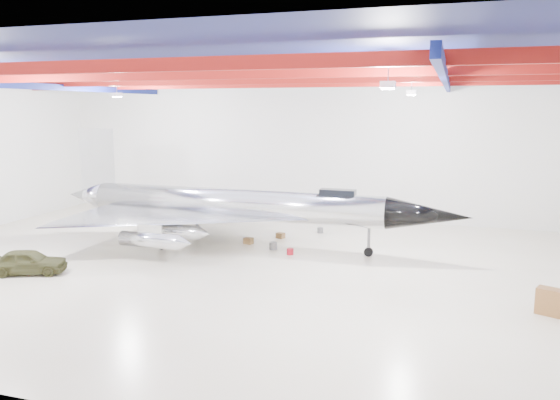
% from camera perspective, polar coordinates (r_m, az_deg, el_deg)
% --- Properties ---
extents(floor, '(40.00, 40.00, 0.00)m').
position_cam_1_polar(floor, '(31.39, -6.68, -6.76)').
color(floor, beige).
rests_on(floor, ground).
extents(wall_back, '(40.00, 0.00, 40.00)m').
position_cam_1_polar(wall_back, '(44.33, 1.15, 5.37)').
color(wall_back, silver).
rests_on(wall_back, floor).
extents(ceiling, '(40.00, 40.00, 0.00)m').
position_cam_1_polar(ceiling, '(30.18, -7.10, 13.70)').
color(ceiling, '#0A0F38').
rests_on(ceiling, wall_back).
extents(ceiling_structure, '(39.50, 29.50, 1.08)m').
position_cam_1_polar(ceiling_structure, '(30.14, -7.07, 12.42)').
color(ceiling_structure, maroon).
rests_on(ceiling_structure, ceiling).
extents(jet_aircraft, '(27.20, 15.71, 7.43)m').
position_cam_1_polar(jet_aircraft, '(35.17, -4.96, -0.85)').
color(jet_aircraft, silver).
rests_on(jet_aircraft, floor).
extents(jeep, '(4.27, 2.95, 1.35)m').
position_cam_1_polar(jeep, '(32.38, -24.85, -5.86)').
color(jeep, '#39391C').
rests_on(jeep, floor).
extents(desk, '(1.42, 1.08, 1.16)m').
position_cam_1_polar(desk, '(26.56, 26.57, -9.53)').
color(desk, brown).
rests_on(desk, floor).
extents(crate_ply, '(0.60, 0.54, 0.35)m').
position_cam_1_polar(crate_ply, '(39.02, -11.23, -3.34)').
color(crate_ply, olive).
rests_on(crate_ply, floor).
extents(engine_drum, '(0.61, 0.61, 0.45)m').
position_cam_1_polar(engine_drum, '(34.46, -0.72, -4.81)').
color(engine_drum, '#59595B').
rests_on(engine_drum, floor).
extents(parts_bin, '(0.64, 0.58, 0.37)m').
position_cam_1_polar(parts_bin, '(37.33, 0.05, -3.73)').
color(parts_bin, olive).
rests_on(parts_bin, floor).
extents(crate_small, '(0.43, 0.39, 0.25)m').
position_cam_1_polar(crate_small, '(39.69, -11.27, -3.20)').
color(crate_small, '#59595B').
rests_on(crate_small, floor).
extents(tool_chest, '(0.49, 0.49, 0.38)m').
position_cam_1_polar(tool_chest, '(33.26, 1.07, -5.40)').
color(tool_chest, '#A1101E').
rests_on(tool_chest, floor).
extents(oil_barrel, '(0.64, 0.55, 0.39)m').
position_cam_1_polar(oil_barrel, '(35.90, -3.32, -4.27)').
color(oil_barrel, olive).
rests_on(oil_barrel, floor).
extents(spares_box, '(0.56, 0.56, 0.38)m').
position_cam_1_polar(spares_box, '(38.98, 4.21, -3.17)').
color(spares_box, '#59595B').
rests_on(spares_box, floor).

